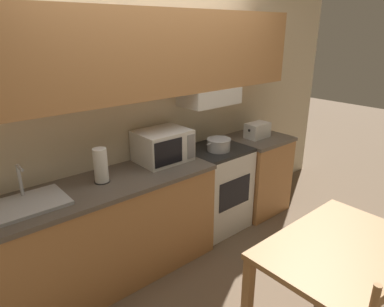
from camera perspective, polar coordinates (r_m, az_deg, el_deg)
name	(u,v)px	position (r m, az deg, el deg)	size (l,w,h in m)	color
ground_plane	(154,234)	(3.68, -6.28, -13.19)	(16.00, 16.00, 0.00)	brown
wall_back	(153,86)	(3.07, -6.44, 11.14)	(5.46, 0.38, 2.55)	beige
lower_counter_main	(110,231)	(2.97, -13.50, -12.47)	(1.83, 0.61, 0.88)	#B27A47
lower_counter_right_stub	(255,173)	(4.02, 10.50, -3.24)	(0.63, 0.61, 0.88)	#B27A47
stove_range	(215,188)	(3.61, 3.88, -5.77)	(0.61, 0.55, 0.88)	silver
cooking_pot	(219,144)	(3.36, 4.47, 1.58)	(0.32, 0.24, 0.12)	#B7BABF
microwave	(163,146)	(3.08, -4.87, 1.33)	(0.46, 0.37, 0.28)	silver
toaster	(257,130)	(3.82, 10.84, 3.84)	(0.28, 0.17, 0.16)	silver
sink_basin	(29,203)	(2.59, -25.53, -7.44)	(0.48, 0.37, 0.26)	#B7BABF
paper_towel_roll	(101,166)	(2.73, -14.96, -1.97)	(0.12, 0.12, 0.27)	black
dining_table	(339,262)	(2.41, 23.33, -16.24)	(1.05, 0.70, 0.77)	#9E7042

